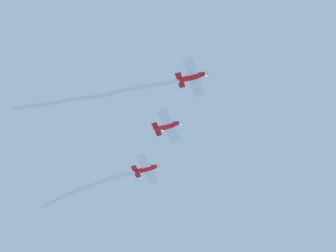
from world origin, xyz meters
TOP-DOWN VIEW (x-y plane):
  - airplane_lead at (4.20, 5.65)m, footprint 7.29×5.87m
  - smoke_trail_lead at (12.68, 21.32)m, footprint 14.78×27.60m
  - airplane_left_wing at (14.83, 7.24)m, footprint 7.18×5.98m
  - airplane_right_wing at (25.47, 8.82)m, footprint 7.21×5.95m
  - smoke_trail_right_wing at (33.11, 19.31)m, footprint 13.60×16.65m

SIDE VIEW (x-z plane):
  - airplane_lead at x=4.20m, z-range 74.45..76.34m
  - airplane_left_wing at x=14.83m, z-range 74.70..76.59m
  - airplane_right_wing at x=25.47m, z-range 74.95..76.84m
  - smoke_trail_right_wing at x=33.11m, z-range 75.39..76.64m
  - smoke_trail_lead at x=12.68m, z-range 74.92..78.63m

